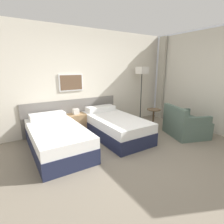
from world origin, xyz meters
name	(u,v)px	position (x,y,z in m)	size (l,w,h in m)	color
ground_plane	(142,161)	(0.00, 0.00, 0.00)	(16.00, 16.00, 0.00)	slate
wall_headboard	(87,82)	(-0.03, 2.32, 1.30)	(10.00, 0.10, 2.70)	beige
wall_window	(224,82)	(2.60, 0.00, 1.34)	(0.21, 4.79, 2.70)	white
bed_near_door	(57,138)	(-1.20, 1.29, 0.27)	(0.99, 1.94, 0.64)	#1E233D
bed_near_window	(114,126)	(0.23, 1.29, 0.27)	(0.99, 1.94, 0.64)	#1E233D
nightstand	(77,123)	(-0.49, 2.03, 0.27)	(0.47, 0.36, 0.65)	#9E7A51
floor_lamp	(142,74)	(1.66, 1.96, 1.48)	(0.29, 0.29, 1.71)	black
side_table	(153,116)	(1.34, 1.07, 0.41)	(0.36, 0.36, 0.61)	brown
armchair	(185,126)	(1.79, 0.39, 0.26)	(1.07, 1.12, 0.77)	#4C6056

